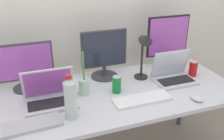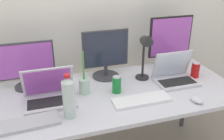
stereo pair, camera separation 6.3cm
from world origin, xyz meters
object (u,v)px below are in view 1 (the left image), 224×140
object	(u,v)px
laptop_secondary	(173,74)
water_bottle	(70,98)
mouse_by_laptop	(196,98)
bamboo_vase	(84,86)
monitor_left	(23,66)
laptop_silver	(50,95)
soda_can_near_keyboard	(193,69)
soda_can_by_laptop	(117,84)
keyboard_main	(23,127)
desk_lamp	(145,47)
monitor_right	(168,40)
monitor_center	(104,54)
work_desk	(112,99)
keyboard_aux	(142,99)

from	to	relation	value
laptop_secondary	water_bottle	world-z (taller)	water_bottle
mouse_by_laptop	bamboo_vase	distance (m)	0.79
monitor_left	bamboo_vase	distance (m)	0.47
laptop_silver	laptop_secondary	bearing A→B (deg)	0.68
soda_can_near_keyboard	soda_can_by_laptop	distance (m)	0.70
keyboard_main	desk_lamp	world-z (taller)	desk_lamp
monitor_left	soda_can_near_keyboard	xyz separation A→B (m)	(1.32, -0.22, -0.13)
water_bottle	laptop_silver	bearing A→B (deg)	115.81
mouse_by_laptop	monitor_left	bearing A→B (deg)	132.71
monitor_right	monitor_center	bearing A→B (deg)	-178.08
bamboo_vase	work_desk	bearing A→B (deg)	-13.71
keyboard_aux	soda_can_near_keyboard	distance (m)	0.61
keyboard_main	keyboard_aux	world-z (taller)	same
monitor_center	soda_can_by_laptop	distance (m)	0.31
monitor_left	laptop_secondary	world-z (taller)	monitor_left
laptop_secondary	mouse_by_laptop	xyz separation A→B (m)	(-0.01, -0.32, -0.04)
water_bottle	soda_can_near_keyboard	size ratio (longest dim) A/B	2.30
keyboard_main	soda_can_near_keyboard	world-z (taller)	soda_can_near_keyboard
keyboard_main	mouse_by_laptop	world-z (taller)	mouse_by_laptop
keyboard_main	soda_can_by_laptop	bearing A→B (deg)	14.54
work_desk	soda_can_by_laptop	distance (m)	0.12
monitor_left	desk_lamp	bearing A→B (deg)	-10.17
monitor_right	desk_lamp	xyz separation A→B (m)	(-0.31, -0.18, 0.03)
monitor_center	soda_can_by_laptop	xyz separation A→B (m)	(0.00, -0.27, -0.14)
monitor_center	laptop_silver	distance (m)	0.56
water_bottle	monitor_left	bearing A→B (deg)	117.94
work_desk	mouse_by_laptop	distance (m)	0.60
keyboard_main	work_desk	bearing A→B (deg)	15.99
keyboard_aux	desk_lamp	xyz separation A→B (m)	(0.15, 0.29, 0.27)
laptop_silver	keyboard_main	size ratio (longest dim) A/B	0.78
soda_can_near_keyboard	desk_lamp	xyz separation A→B (m)	(-0.42, 0.06, 0.21)
monitor_left	laptop_secondary	bearing A→B (deg)	-12.53
soda_can_by_laptop	bamboo_vase	bearing A→B (deg)	166.62
monitor_left	monitor_right	xyz separation A→B (m)	(1.20, 0.02, 0.06)
monitor_center	laptop_secondary	xyz separation A→B (m)	(0.49, -0.25, -0.14)
work_desk	mouse_by_laptop	size ratio (longest dim) A/B	19.23
keyboard_aux	laptop_silver	bearing A→B (deg)	162.47
laptop_secondary	work_desk	bearing A→B (deg)	-177.72
keyboard_main	mouse_by_laptop	distance (m)	1.14
monitor_left	soda_can_by_laptop	size ratio (longest dim) A/B	3.47
soda_can_near_keyboard	monitor_left	bearing A→B (deg)	170.33
soda_can_by_laptop	monitor_center	bearing A→B (deg)	90.80
keyboard_aux	monitor_left	bearing A→B (deg)	148.98
monitor_left	water_bottle	size ratio (longest dim) A/B	1.51
keyboard_main	water_bottle	size ratio (longest dim) A/B	1.52
work_desk	mouse_by_laptop	bearing A→B (deg)	-30.49
work_desk	laptop_secondary	xyz separation A→B (m)	(0.52, 0.02, 0.11)
laptop_secondary	water_bottle	distance (m)	0.89
laptop_secondary	mouse_by_laptop	world-z (taller)	laptop_secondary
desk_lamp	monitor_right	bearing A→B (deg)	30.37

